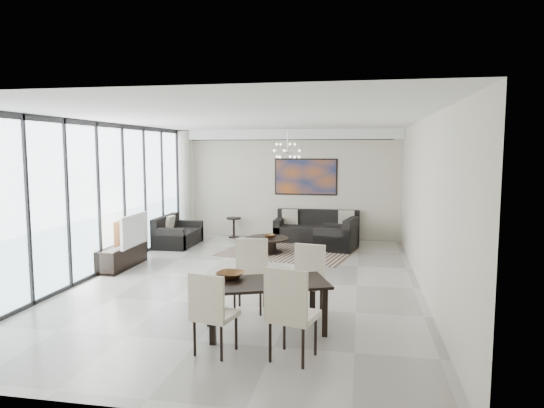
% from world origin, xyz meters
% --- Properties ---
extents(room_shell, '(6.00, 9.00, 2.90)m').
position_xyz_m(room_shell, '(0.46, 0.00, 1.45)').
color(room_shell, '#A8A39B').
rests_on(room_shell, ground).
extents(window_wall, '(0.37, 8.95, 2.90)m').
position_xyz_m(window_wall, '(-2.86, 0.00, 1.47)').
color(window_wall, silver).
rests_on(window_wall, floor).
extents(soffit, '(5.98, 0.40, 0.26)m').
position_xyz_m(soffit, '(0.00, 4.30, 2.77)').
color(soffit, white).
rests_on(soffit, room_shell).
extents(painting, '(1.68, 0.04, 0.98)m').
position_xyz_m(painting, '(0.50, 4.47, 1.65)').
color(painting, '#B35518').
rests_on(painting, room_shell).
extents(chandelier, '(0.66, 0.66, 0.71)m').
position_xyz_m(chandelier, '(0.30, 2.50, 2.35)').
color(chandelier, silver).
rests_on(chandelier, room_shell).
extents(rug, '(3.26, 2.77, 0.01)m').
position_xyz_m(rug, '(0.34, 2.60, 0.01)').
color(rug, black).
rests_on(rug, floor).
extents(coffee_table, '(1.01, 1.01, 0.35)m').
position_xyz_m(coffee_table, '(-0.15, 2.39, 0.20)').
color(coffee_table, black).
rests_on(coffee_table, floor).
extents(bowl_coffee, '(0.30, 0.30, 0.08)m').
position_xyz_m(bowl_coffee, '(-0.09, 2.39, 0.39)').
color(bowl_coffee, brown).
rests_on(bowl_coffee, coffee_table).
extents(sofa_main, '(2.18, 0.89, 0.79)m').
position_xyz_m(sofa_main, '(0.85, 4.07, 0.27)').
color(sofa_main, black).
rests_on(sofa_main, floor).
extents(loveseat, '(0.82, 1.46, 0.73)m').
position_xyz_m(loveseat, '(-2.54, 2.87, 0.25)').
color(loveseat, black).
rests_on(loveseat, floor).
extents(armchair, '(1.05, 1.08, 0.77)m').
position_xyz_m(armchair, '(1.44, 3.04, 0.26)').
color(armchair, black).
rests_on(armchair, floor).
extents(side_table, '(0.40, 0.40, 0.55)m').
position_xyz_m(side_table, '(-1.41, 4.15, 0.37)').
color(side_table, black).
rests_on(side_table, floor).
extents(tv_console, '(0.40, 1.44, 0.45)m').
position_xyz_m(tv_console, '(-2.76, 0.48, 0.22)').
color(tv_console, black).
rests_on(tv_console, floor).
extents(television, '(0.15, 1.11, 0.64)m').
position_xyz_m(television, '(-2.60, 0.50, 0.77)').
color(television, gray).
rests_on(television, tv_console).
extents(dining_table, '(1.77, 1.31, 0.66)m').
position_xyz_m(dining_table, '(0.77, -2.39, 0.58)').
color(dining_table, black).
rests_on(dining_table, floor).
extents(dining_chair_sw, '(0.54, 0.54, 0.98)m').
position_xyz_m(dining_chair_sw, '(0.30, -3.25, 0.56)').
color(dining_chair_sw, beige).
rests_on(dining_chair_sw, floor).
extents(dining_chair_se, '(0.61, 0.61, 1.09)m').
position_xyz_m(dining_chair_se, '(1.21, -3.26, 0.63)').
color(dining_chair_se, beige).
rests_on(dining_chair_se, floor).
extents(dining_chair_nw, '(0.51, 0.51, 1.05)m').
position_xyz_m(dining_chair_nw, '(0.37, -1.54, 0.60)').
color(dining_chair_nw, beige).
rests_on(dining_chair_nw, floor).
extents(dining_chair_ne, '(0.53, 0.53, 1.00)m').
position_xyz_m(dining_chair_ne, '(1.22, -1.57, 0.57)').
color(dining_chair_ne, beige).
rests_on(dining_chair_ne, floor).
extents(bowl_dining, '(0.42, 0.42, 0.09)m').
position_xyz_m(bowl_dining, '(0.27, -2.32, 0.71)').
color(bowl_dining, brown).
rests_on(bowl_dining, dining_table).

